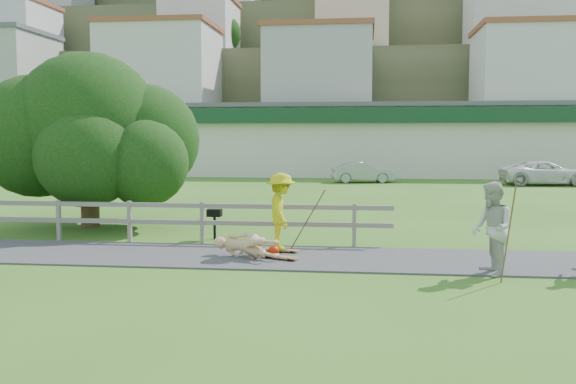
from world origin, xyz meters
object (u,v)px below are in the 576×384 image
object	(u,v)px
skater_rider	(281,215)
tree	(89,160)
spectator_a	(492,229)
car_white	(546,173)
bbq	(215,224)
car_silver	(363,172)
skater_fallen	(246,246)

from	to	relation	value
skater_rider	tree	size ratio (longest dim) A/B	0.26
spectator_a	car_white	xyz separation A→B (m)	(7.73, 25.10, -0.26)
skater_rider	car_white	bearing A→B (deg)	-40.58
bbq	skater_rider	bearing A→B (deg)	-41.60
car_silver	bbq	world-z (taller)	car_silver
skater_fallen	car_silver	size ratio (longest dim) A/B	0.45
skater_rider	spectator_a	world-z (taller)	spectator_a
skater_fallen	car_white	size ratio (longest dim) A/B	0.34
car_white	tree	bearing A→B (deg)	131.33
car_white	tree	world-z (taller)	tree
car_white	skater_rider	bearing A→B (deg)	147.64
spectator_a	car_silver	distance (m)	26.19
skater_rider	car_white	world-z (taller)	skater_rider
spectator_a	bbq	world-z (taller)	spectator_a
skater_fallen	car_white	world-z (taller)	car_white
skater_rider	bbq	bearing A→B (deg)	34.72
tree	bbq	world-z (taller)	tree
spectator_a	car_silver	bearing A→B (deg)	178.02
car_silver	tree	distance (m)	21.99
skater_rider	skater_fallen	size ratio (longest dim) A/B	1.09
spectator_a	bbq	bearing A→B (deg)	-127.91
car_silver	car_white	distance (m)	10.50
skater_rider	skater_fallen	distance (m)	1.24
skater_rider	car_white	size ratio (longest dim) A/B	0.37
car_silver	tree	xyz separation A→B (m)	(-8.38, -20.28, 1.47)
skater_rider	skater_fallen	world-z (taller)	skater_rider
tree	car_silver	bearing A→B (deg)	67.56
bbq	skater_fallen	bearing A→B (deg)	-62.08
skater_fallen	car_white	bearing A→B (deg)	-1.93
skater_rider	tree	world-z (taller)	tree
car_white	bbq	distance (m)	25.68
skater_fallen	car_silver	xyz separation A→B (m)	(2.55, 24.94, 0.31)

